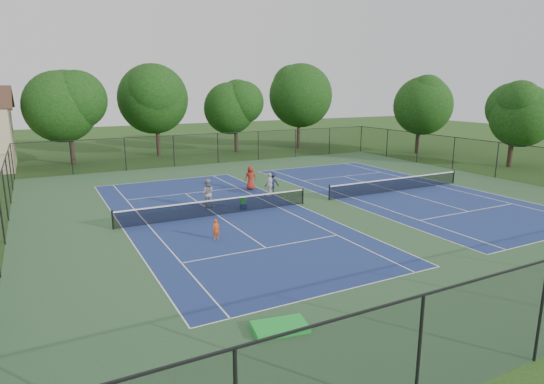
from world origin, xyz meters
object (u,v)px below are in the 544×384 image
tree_back_d (299,93)px  child_player (216,229)px  tree_back_a (67,102)px  tree_side_e (420,102)px  tree_back_b (156,96)px  bystander_b (272,183)px  tree_back_c (236,105)px  bystander_c (250,178)px  bystander_a (270,184)px  tree_side_f (515,112)px  instructor (207,193)px  ball_crate (243,206)px  ball_hopper (243,201)px

tree_back_d → child_player: (-21.62, -28.10, -6.30)m
tree_back_a → tree_side_e: (36.00, -10.00, -0.23)m
tree_back_b → bystander_b: bearing=-83.8°
tree_back_c → tree_back_d: size_ratio=0.81×
tree_back_c → bystander_c: tree_back_c is taller
tree_back_c → bystander_a: (-6.93, -22.01, -4.64)m
tree_back_b → bystander_c: (1.75, -20.50, -5.70)m
tree_side_f → instructor: bearing=-178.1°
bystander_b → ball_crate: (-3.49, -2.78, -0.64)m
instructor → tree_back_a: bearing=-57.3°
tree_back_a → tree_back_c: tree_back_a is taller
tree_side_f → ball_crate: bearing=-175.3°
tree_back_a → tree_back_c: 18.04m
tree_back_a → ball_crate: 25.37m
tree_back_c → tree_back_d: tree_back_d is taller
bystander_c → bystander_a: bearing=107.2°
tree_side_f → bystander_b: 25.93m
tree_side_e → ball_hopper: size_ratio=21.31×
tree_back_b → bystander_b: 23.45m
tree_side_f → ball_hopper: size_ratio=19.49×
tree_side_f → bystander_c: tree_side_f is taller
bystander_a → bystander_b: bearing=-174.4°
tree_side_e → instructor: bearing=-158.1°
tree_back_c → instructor: (-11.90, -23.02, -4.55)m
instructor → bystander_a: instructor is taller
tree_back_d → ball_crate: size_ratio=28.60×
child_player → instructor: size_ratio=0.57×
tree_side_e → bystander_c: 27.09m
tree_side_f → child_player: 33.72m
tree_side_e → instructor: 32.60m
child_player → bystander_c: bearing=45.4°
tree_back_d → bystander_a: tree_back_d is taller
tree_side_e → bystander_b: tree_side_e is taller
ball_crate → ball_hopper: bearing=0.0°
tree_back_a → bystander_a: size_ratio=5.47×
tree_side_e → ball_crate: tree_side_e is taller
tree_side_e → bystander_a: bearing=-156.2°
bystander_b → ball_hopper: bystander_b is taller
tree_back_d → bystander_c: tree_back_d is taller
child_player → bystander_b: 10.33m
ball_crate → tree_back_c: bearing=67.6°
tree_back_a → tree_side_e: size_ratio=1.03×
tree_back_b → bystander_a: 23.81m
bystander_a → tree_back_a: bearing=-104.0°
tree_back_b → ball_crate: size_ratio=27.67×
child_player → ball_crate: size_ratio=2.90×
tree_back_b → bystander_c: size_ratio=5.60×
bystander_a → ball_crate: 3.94m
bystander_b → tree_back_d: bearing=-114.9°
tree_back_c → instructor: tree_back_c is taller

